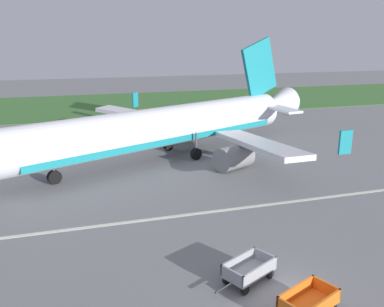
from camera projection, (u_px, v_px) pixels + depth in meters
name	position (u px, v px, depth m)	size (l,w,h in m)	color
ground_plane	(278.00, 294.00, 18.31)	(220.00, 220.00, 0.00)	slate
grass_strip	(119.00, 104.00, 71.67)	(220.00, 28.00, 0.06)	#3D7033
apron_stripe	(210.00, 212.00, 26.98)	(120.00, 0.36, 0.01)	silver
airplane	(169.00, 127.00, 38.65)	(35.78, 29.30, 11.34)	silver
baggage_cart_second_in_row	(308.00, 303.00, 16.74)	(3.56, 2.26, 1.07)	orange
baggage_cart_third_in_row	(249.00, 270.00, 19.13)	(3.51, 2.37, 1.07)	gray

